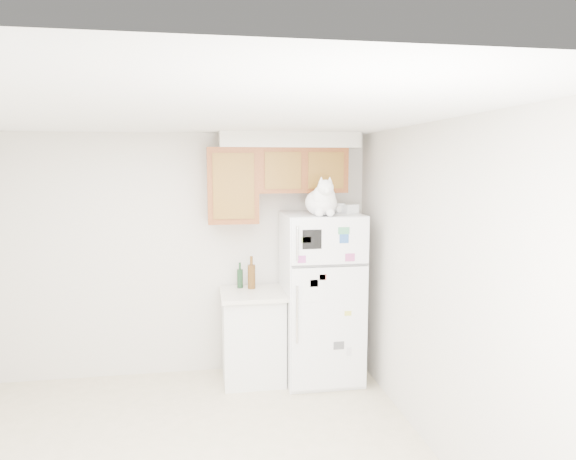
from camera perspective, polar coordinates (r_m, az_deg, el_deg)
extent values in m
cube|color=beige|center=(5.42, -11.48, -2.78)|extent=(3.80, 0.04, 2.50)
cube|color=beige|center=(3.86, 17.15, -7.04)|extent=(0.04, 4.00, 2.50)
cube|color=white|center=(3.35, -13.17, 12.54)|extent=(3.80, 4.00, 0.04)
cube|color=brown|center=(5.25, 1.49, 6.65)|extent=(0.90, 0.33, 0.45)
cube|color=brown|center=(5.17, -6.18, 4.94)|extent=(0.50, 0.33, 0.75)
cube|color=silver|center=(5.25, 0.12, 9.93)|extent=(1.40, 0.37, 0.15)
cube|color=white|center=(5.26, 3.67, -7.41)|extent=(0.76, 0.72, 1.70)
cube|color=white|center=(4.78, 4.75, -1.26)|extent=(0.74, 0.03, 0.44)
cube|color=white|center=(4.97, 4.65, -10.88)|extent=(0.74, 0.03, 1.19)
cube|color=#59595B|center=(4.81, 4.73, -3.91)|extent=(0.74, 0.03, 0.02)
cylinder|color=silver|center=(4.68, 1.04, -1.48)|extent=(0.02, 0.02, 0.32)
cylinder|color=silver|center=(4.83, 1.02, -9.36)|extent=(0.02, 0.02, 0.55)
cube|color=black|center=(4.71, 2.69, -1.05)|extent=(0.18, 0.00, 0.18)
cube|color=white|center=(4.80, 2.89, -6.36)|extent=(0.22, 0.00, 0.28)
cube|color=#3E895C|center=(4.78, 6.23, -0.07)|extent=(0.11, 0.00, 0.07)
cube|color=#B04698|center=(4.72, 1.55, -3.27)|extent=(0.08, 0.00, 0.07)
cube|color=silver|center=(4.80, 2.92, -5.94)|extent=(0.08, 0.00, 0.07)
cube|color=#265199|center=(4.79, 6.26, -0.97)|extent=(0.09, 0.00, 0.08)
cube|color=#D35541|center=(4.80, 3.90, -5.26)|extent=(0.07, 0.00, 0.06)
cube|color=#8B9F4F|center=(4.70, 2.02, -1.09)|extent=(0.09, 0.00, 0.05)
cube|color=#AD4583|center=(4.83, 6.91, -3.04)|extent=(0.09, 0.00, 0.07)
cube|color=#505155|center=(5.03, 5.67, -12.66)|extent=(0.10, 0.00, 0.08)
cube|color=#CAC747|center=(4.95, 6.68, -9.18)|extent=(0.07, 0.00, 0.05)
cube|color=silver|center=(5.08, 6.80, -13.27)|extent=(0.05, 0.00, 0.08)
cube|color=white|center=(5.33, -3.92, -11.83)|extent=(0.60, 0.60, 0.88)
cube|color=white|center=(5.18, -3.95, -7.08)|extent=(0.64, 0.64, 0.04)
ellipsoid|color=white|center=(4.92, 3.68, 3.05)|extent=(0.30, 0.40, 0.25)
ellipsoid|color=white|center=(4.81, 4.00, 3.64)|extent=(0.22, 0.17, 0.24)
sphere|color=white|center=(4.74, 4.19, 4.69)|extent=(0.15, 0.15, 0.15)
cone|color=white|center=(4.73, 3.72, 5.60)|extent=(0.05, 0.05, 0.06)
cone|color=white|center=(4.75, 4.67, 5.60)|extent=(0.05, 0.05, 0.06)
cone|color=#D88C8C|center=(4.72, 3.74, 5.52)|extent=(0.03, 0.03, 0.03)
cone|color=#D88C8C|center=(4.74, 4.69, 5.52)|extent=(0.03, 0.03, 0.03)
sphere|color=white|center=(4.68, 4.37, 4.38)|extent=(0.06, 0.06, 0.06)
sphere|color=white|center=(4.76, 3.51, 1.94)|extent=(0.08, 0.08, 0.08)
sphere|color=white|center=(4.79, 4.71, 1.96)|extent=(0.08, 0.08, 0.08)
cylinder|color=white|center=(5.09, 4.70, 2.28)|extent=(0.18, 0.26, 0.09)
cube|color=white|center=(5.15, 5.33, 2.44)|extent=(0.21, 0.18, 0.10)
cube|color=white|center=(5.12, 6.86, 2.32)|extent=(0.18, 0.16, 0.09)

